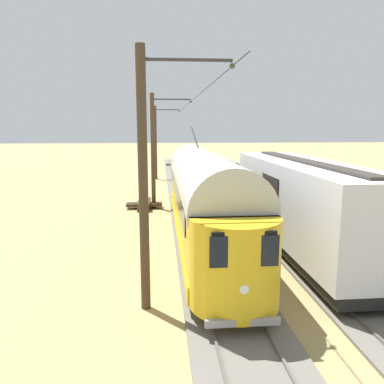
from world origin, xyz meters
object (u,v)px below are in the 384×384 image
object	(u,v)px
vintage_streetcar	(203,194)
catenary_pole_mid_far	(145,178)
boxcar_adjacent	(302,202)
spare_tie_stack	(144,204)
catenary_pole_mid_near	(154,149)
catenary_pole_foreground	(156,142)

from	to	relation	value
vintage_streetcar	catenary_pole_mid_far	size ratio (longest dim) A/B	2.34
boxcar_adjacent	spare_tie_stack	distance (m)	11.91
spare_tie_stack	catenary_pole_mid_far	bearing A→B (deg)	92.91
vintage_streetcar	boxcar_adjacent	xyz separation A→B (m)	(-4.15, 1.97, -0.10)
catenary_pole_mid_near	catenary_pole_mid_far	xyz separation A→B (m)	(0.00, 14.15, 0.00)
catenary_pole_foreground	catenary_pole_mid_near	xyz separation A→B (m)	(0.00, 14.15, 0.00)
boxcar_adjacent	catenary_pole_mid_far	bearing A→B (deg)	36.17
boxcar_adjacent	spare_tie_stack	size ratio (longest dim) A/B	5.20
boxcar_adjacent	catenary_pole_mid_far	xyz separation A→B (m)	(6.60, 4.83, 1.80)
vintage_streetcar	boxcar_adjacent	size ratio (longest dim) A/B	1.43
vintage_streetcar	catenary_pole_mid_near	world-z (taller)	catenary_pole_mid_near
vintage_streetcar	catenary_pole_mid_far	xyz separation A→B (m)	(2.45, 6.80, 1.70)
catenary_pole_foreground	catenary_pole_mid_far	distance (m)	28.30
vintage_streetcar	catenary_pole_foreground	size ratio (longest dim) A/B	2.34
vintage_streetcar	catenary_pole_mid_far	distance (m)	7.43
boxcar_adjacent	catenary_pole_foreground	bearing A→B (deg)	-74.29
catenary_pole_mid_near	spare_tie_stack	distance (m)	3.77
catenary_pole_mid_near	catenary_pole_mid_far	distance (m)	14.15
vintage_streetcar	catenary_pole_foreground	world-z (taller)	catenary_pole_foreground
catenary_pole_foreground	boxcar_adjacent	bearing A→B (deg)	105.71
vintage_streetcar	spare_tie_stack	xyz separation A→B (m)	(3.17, -7.23, -1.99)
vintage_streetcar	boxcar_adjacent	distance (m)	4.60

